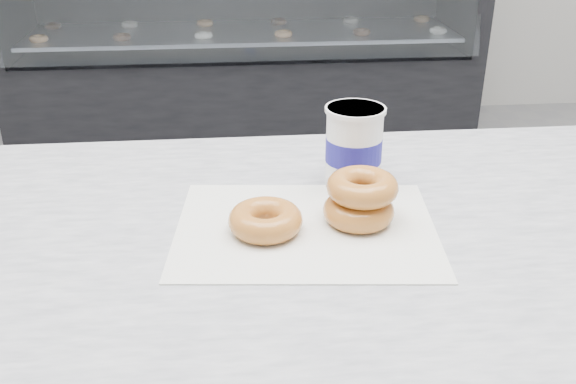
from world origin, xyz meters
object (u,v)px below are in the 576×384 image
at_px(donut_stack, 360,199).
at_px(coffee_cup, 354,145).
at_px(display_case, 243,49).
at_px(donut_single, 265,220).

bearing_deg(donut_stack, coffee_cup, 83.84).
relative_size(display_case, donut_single, 24.74).
bearing_deg(coffee_cup, display_case, 86.00).
distance_m(donut_stack, coffee_cup, 0.13).
height_order(display_case, donut_single, display_case).
bearing_deg(display_case, donut_stack, -88.18).
bearing_deg(coffee_cup, donut_single, -141.03).
height_order(donut_stack, coffee_cup, coffee_cup).
bearing_deg(donut_stack, donut_single, -172.53).
xyz_separation_m(donut_stack, coffee_cup, (0.01, 0.12, 0.03)).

